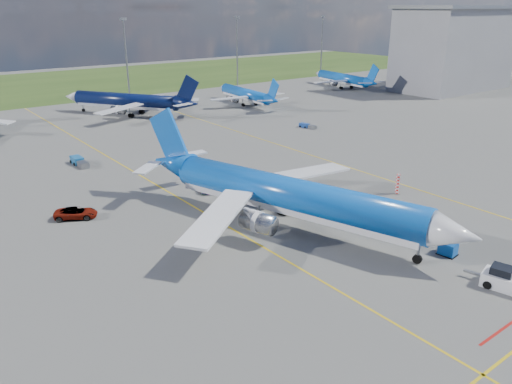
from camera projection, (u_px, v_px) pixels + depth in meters
ground at (301, 269)px, 51.66m from camera, size 400.00×400.00×0.00m
taxiway_lines at (173, 194)px, 72.40m from camera, size 60.25×160.00×0.02m
floodlight_masts at (56, 58)px, 134.95m from camera, size 202.20×0.50×22.70m
terminal_building at (454, 48)px, 160.05m from camera, size 42.00×22.00×26.00m
warning_post at (398, 184)px, 71.88m from camera, size 0.50×0.50×3.00m
bg_jet_n at (128, 115)px, 125.31m from camera, size 47.03×49.67×10.37m
bg_jet_ne at (246, 104)px, 138.96m from camera, size 27.56×34.44×8.43m
bg_jet_ene at (342, 88)px, 167.47m from camera, size 31.51×38.25×9.01m
main_airliner at (291, 228)px, 61.26m from camera, size 47.82×55.16×12.24m
pushback_tug at (506, 280)px, 47.82m from camera, size 3.43×6.46×2.15m
uld_container at (448, 249)px, 54.41m from camera, size 1.62×1.92×1.40m
service_car_b at (76, 213)px, 63.77m from camera, size 5.81×4.68×1.47m
service_car_c at (205, 187)px, 73.34m from camera, size 3.29×4.45×1.20m
baggage_tug_w at (294, 193)px, 70.98m from camera, size 1.85×5.48×1.21m
baggage_tug_c at (79, 162)px, 85.49m from camera, size 1.61×5.51×1.23m
baggage_tug_e at (307, 126)px, 111.86m from camera, size 1.95×4.30×0.94m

